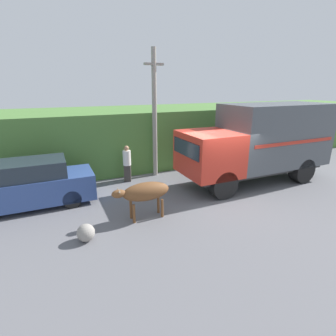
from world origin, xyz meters
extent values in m
plane|color=slate|center=(0.00, 0.00, 0.00)|extent=(60.00, 60.00, 0.00)
cube|color=#4C7A38|center=(0.00, 6.52, 1.51)|extent=(32.00, 5.36, 3.02)
cube|color=#99ADB7|center=(-3.87, 5.30, 1.26)|extent=(4.45, 2.40, 2.53)
cube|color=#4C4742|center=(-3.87, 5.30, 2.61)|extent=(4.75, 2.70, 0.16)
cube|color=#2D2D2D|center=(2.21, 0.78, 0.65)|extent=(6.43, 1.90, 0.18)
cube|color=red|center=(-0.23, 0.78, 1.61)|extent=(2.10, 2.38, 1.73)
cube|color=#232D38|center=(-1.30, 0.78, 1.92)|extent=(0.04, 2.02, 0.61)
cube|color=#4C5156|center=(3.26, 0.78, 2.12)|extent=(4.89, 2.38, 2.76)
cube|color=red|center=(3.26, -0.43, 1.99)|extent=(4.40, 0.03, 0.14)
cylinder|color=black|center=(-0.13, -0.15, 0.56)|extent=(1.13, 0.52, 1.13)
cylinder|color=black|center=(4.24, -0.15, 0.56)|extent=(1.13, 0.52, 1.13)
ellipsoid|color=brown|center=(-3.42, -0.49, 0.95)|extent=(1.59, 0.62, 0.62)
ellipsoid|color=brown|center=(-4.33, -0.49, 1.02)|extent=(0.46, 0.27, 0.27)
cone|color=#B7AD93|center=(-4.33, -0.60, 1.16)|extent=(0.06, 0.06, 0.11)
cone|color=#B7AD93|center=(-4.33, -0.39, 1.16)|extent=(0.06, 0.06, 0.11)
cylinder|color=brown|center=(-3.91, -0.66, 0.32)|extent=(0.09, 0.09, 0.64)
cylinder|color=brown|center=(-3.91, -0.32, 0.32)|extent=(0.09, 0.09, 0.64)
cylinder|color=brown|center=(-2.93, -0.66, 0.32)|extent=(0.09, 0.09, 0.64)
cylinder|color=brown|center=(-2.93, -0.32, 0.32)|extent=(0.09, 0.09, 0.64)
cube|color=#334C8C|center=(-7.07, 2.11, 0.66)|extent=(4.65, 1.70, 0.95)
cube|color=#232D38|center=(-6.95, 2.11, 1.43)|extent=(2.56, 1.57, 0.59)
cylinder|color=black|center=(-5.63, 1.39, 0.33)|extent=(0.66, 0.27, 0.66)
cube|color=#38332D|center=(-3.02, 3.21, 0.39)|extent=(0.36, 0.30, 0.78)
cylinder|color=silver|center=(-3.02, 3.21, 1.12)|extent=(0.48, 0.48, 0.68)
sphere|color=#A87A56|center=(-3.02, 3.21, 1.58)|extent=(0.22, 0.22, 0.22)
cylinder|color=gray|center=(-1.51, 3.54, 2.94)|extent=(0.22, 0.22, 5.87)
cube|color=gray|center=(-1.51, 3.54, 5.17)|extent=(0.90, 0.18, 0.10)
sphere|color=gray|center=(-5.47, -1.08, 0.25)|extent=(0.51, 0.51, 0.51)
camera|label=1|loc=(-6.03, -8.02, 4.25)|focal=28.00mm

